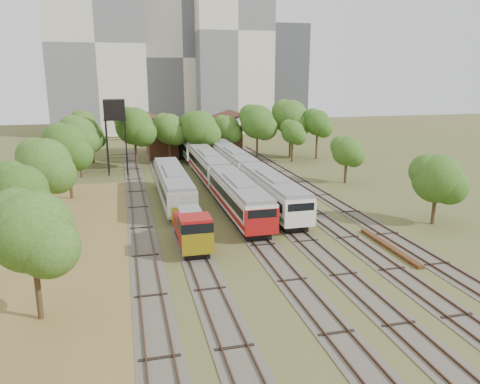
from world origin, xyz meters
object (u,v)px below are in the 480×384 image
object	(u,v)px
water_tower	(115,111)
railcar_red_set	(221,179)
shunter_locomotive	(192,231)
railcar_green_set	(234,163)

from	to	relation	value
water_tower	railcar_red_set	bearing A→B (deg)	-52.92
shunter_locomotive	water_tower	bearing A→B (deg)	100.62
railcar_green_set	water_tower	bearing A→B (deg)	159.26
railcar_green_set	water_tower	world-z (taller)	water_tower
shunter_locomotive	railcar_red_set	bearing A→B (deg)	70.27
railcar_green_set	shunter_locomotive	bearing A→B (deg)	-110.54
railcar_green_set	water_tower	size ratio (longest dim) A/B	4.82
railcar_green_set	water_tower	xyz separation A→B (m)	(-16.15, 6.12, 7.12)
railcar_red_set	water_tower	xyz separation A→B (m)	(-12.15, 16.08, 7.09)
shunter_locomotive	railcar_green_set	bearing A→B (deg)	69.46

